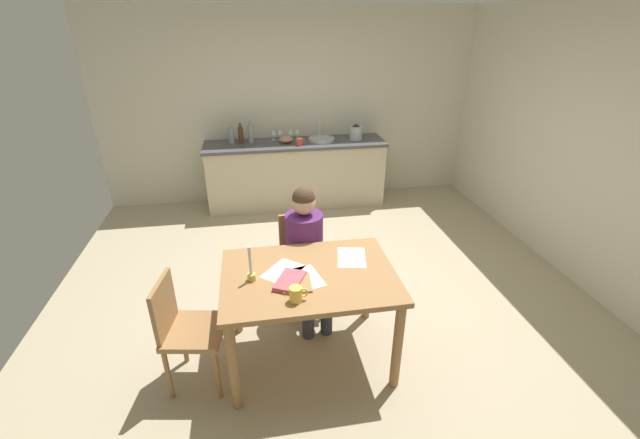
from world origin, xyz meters
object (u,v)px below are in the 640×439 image
object	(u,v)px
book_magazine	(290,281)
mixing_bowl	(286,139)
coffee_mug	(296,294)
bottle_wine_red	(251,134)
candlestick	(251,271)
stovetop_kettle	(356,132)
bottle_vinegar	(241,135)
wine_glass_back_right	(273,132)
dining_table	(309,287)
wine_glass_by_kettle	(290,132)
teacup_on_counter	(300,142)
wine_glass_back_left	(280,132)
book_cookery	(297,283)
person_seated	(306,247)
bottle_oil	(231,135)
chair_side_empty	(186,328)
sink_unit	(321,139)
chair_at_table	(303,257)
wine_glass_near_sink	(297,131)

from	to	relation	value
book_magazine	mixing_bowl	bearing A→B (deg)	111.16
coffee_mug	bottle_wine_red	size ratio (longest dim) A/B	0.42
candlestick	bottle_wine_red	bearing A→B (deg)	88.76
candlestick	stovetop_kettle	xyz separation A→B (m)	(1.50, 3.02, 0.15)
bottle_vinegar	wine_glass_back_right	size ratio (longest dim) A/B	1.74
dining_table	wine_glass_by_kettle	xyz separation A→B (m)	(0.21, 3.16, 0.35)
bottle_vinegar	teacup_on_counter	xyz separation A→B (m)	(0.76, -0.23, -0.07)
wine_glass_by_kettle	wine_glass_back_left	world-z (taller)	same
wine_glass_back_right	book_cookery	bearing A→B (deg)	-91.21
person_seated	bottle_oil	distance (m)	2.65
mixing_bowl	person_seated	bearing A→B (deg)	-91.68
coffee_mug	teacup_on_counter	xyz separation A→B (m)	(0.42, 3.15, 0.12)
candlestick	stovetop_kettle	size ratio (longest dim) A/B	1.22
bottle_vinegar	wine_glass_back_left	bearing A→B (deg)	7.85
dining_table	candlestick	distance (m)	0.45
person_seated	bottle_vinegar	distance (m)	2.62
mixing_bowl	bottle_oil	bearing A→B (deg)	173.63
chair_side_empty	wine_glass_back_left	bearing A→B (deg)	73.78
book_magazine	sink_unit	bearing A→B (deg)	102.49
book_magazine	teacup_on_counter	xyz separation A→B (m)	(0.44, 2.95, 0.16)
sink_unit	bottle_vinegar	size ratio (longest dim) A/B	1.34
bottle_oil	bottle_vinegar	bearing A→B (deg)	-2.93
bottle_vinegar	mixing_bowl	size ratio (longest dim) A/B	1.44
bottle_wine_red	wine_glass_back_right	size ratio (longest dim) A/B	1.92
bottle_wine_red	teacup_on_counter	world-z (taller)	bottle_wine_red
person_seated	chair_side_empty	world-z (taller)	person_seated
stovetop_kettle	teacup_on_counter	xyz separation A→B (m)	(-0.80, -0.15, -0.05)
sink_unit	chair_at_table	bearing A→B (deg)	-103.82
wine_glass_back_right	sink_unit	bearing A→B (deg)	-12.76
candlestick	wine_glass_back_left	distance (m)	3.21
wine_glass_back_right	stovetop_kettle	bearing A→B (deg)	-7.58
coffee_mug	bottle_oil	distance (m)	3.42
candlestick	mixing_bowl	size ratio (longest dim) A/B	1.45
candlestick	wine_glass_back_left	world-z (taller)	wine_glass_back_left
chair_at_table	chair_side_empty	size ratio (longest dim) A/B	1.02
wine_glass_by_kettle	wine_glass_back_left	bearing A→B (deg)	180.00
stovetop_kettle	wine_glass_near_sink	bearing A→B (deg)	169.35
person_seated	teacup_on_counter	world-z (taller)	person_seated
sink_unit	teacup_on_counter	bearing A→B (deg)	-154.28
sink_unit	bottle_wine_red	distance (m)	0.96
dining_table	book_magazine	bearing A→B (deg)	-149.24
bottle_vinegar	wine_glass_back_left	xyz separation A→B (m)	(0.53, 0.07, -0.01)
chair_side_empty	sink_unit	xyz separation A→B (m)	(1.50, 3.10, 0.44)
bottle_vinegar	wine_glass_near_sink	world-z (taller)	bottle_vinegar
dining_table	wine_glass_near_sink	world-z (taller)	wine_glass_near_sink
wine_glass_by_kettle	coffee_mug	bearing A→B (deg)	-95.46
bottle_wine_red	wine_glass_near_sink	size ratio (longest dim) A/B	1.92
bottle_oil	coffee_mug	bearing A→B (deg)	-82.07
chair_at_table	wine_glass_back_right	xyz separation A→B (m)	(-0.07, 2.47, 0.52)
person_seated	bottle_vinegar	bearing A→B (deg)	101.71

